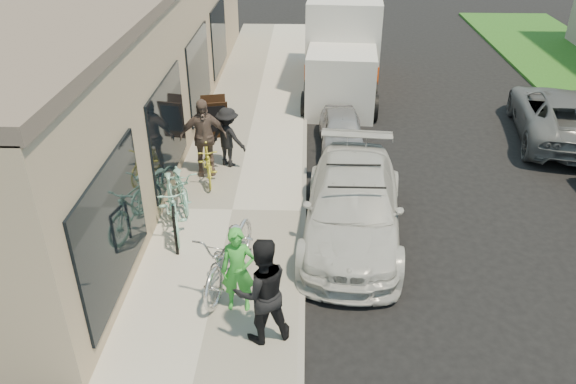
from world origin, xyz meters
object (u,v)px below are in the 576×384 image
object	(u,v)px
sandwich_board	(215,118)
cruiser_bike_c	(208,162)
sedan_white	(353,206)
woman_rider	(238,270)
bystander_a	(228,137)
sedan_silver	(342,131)
moving_truck	(343,48)
cruiser_bike_a	(172,207)
cruiser_bike_b	(181,184)
far_car_gray	(560,115)
bystander_b	(203,137)
man_standing	(262,291)
tandem_bike	(230,252)
bike_rack	(175,224)

from	to	relation	value
sandwich_board	cruiser_bike_c	size ratio (longest dim) A/B	0.72
sedan_white	woman_rider	size ratio (longest dim) A/B	3.20
bystander_a	sedan_silver	bearing A→B (deg)	-123.71
moving_truck	bystander_a	xyz separation A→B (m)	(-3.12, -6.44, -0.45)
cruiser_bike_a	bystander_a	distance (m)	3.09
moving_truck	cruiser_bike_b	distance (m)	9.19
far_car_gray	sandwich_board	bearing A→B (deg)	14.04
cruiser_bike_a	cruiser_bike_b	distance (m)	1.16
bystander_b	sedan_silver	bearing A→B (deg)	15.96
cruiser_bike_a	bystander_b	distance (m)	2.59
man_standing	cruiser_bike_a	distance (m)	3.58
moving_truck	tandem_bike	xyz separation A→B (m)	(-2.51, -10.97, -0.61)
sedan_silver	tandem_bike	xyz separation A→B (m)	(-2.26, -5.92, 0.26)
sedan_silver	man_standing	xyz separation A→B (m)	(-1.59, -7.31, 0.56)
sedan_silver	woman_rider	bearing A→B (deg)	-107.94
tandem_bike	woman_rider	xyz separation A→B (m)	(0.23, -0.72, 0.17)
sedan_white	cruiser_bike_b	xyz separation A→B (m)	(-3.69, 0.96, -0.09)
sedan_white	far_car_gray	xyz separation A→B (m)	(6.08, 5.10, -0.01)
woman_rider	cruiser_bike_b	xyz separation A→B (m)	(-1.65, 3.41, -0.32)
sedan_white	moving_truck	world-z (taller)	moving_truck
bike_rack	sedan_white	xyz separation A→B (m)	(3.47, 0.74, 0.03)
tandem_bike	bystander_a	size ratio (longest dim) A/B	1.51
woman_rider	bystander_b	distance (m)	5.01
bike_rack	sedan_white	size ratio (longest dim) A/B	0.17
far_car_gray	cruiser_bike_c	distance (m)	9.85
moving_truck	man_standing	world-z (taller)	moving_truck
bystander_a	sedan_white	bearing A→B (deg)	166.24
woman_rider	bystander_b	xyz separation A→B (m)	(-1.35, 4.82, 0.17)
cruiser_bike_b	man_standing	bearing A→B (deg)	-82.87
moving_truck	man_standing	size ratio (longest dim) A/B	3.51
cruiser_bike_a	far_car_gray	bearing A→B (deg)	10.54
far_car_gray	cruiser_bike_b	xyz separation A→B (m)	(-9.77, -4.15, -0.08)
woman_rider	sedan_white	bearing A→B (deg)	50.40
cruiser_bike_b	cruiser_bike_c	world-z (taller)	cruiser_bike_c
sedan_white	woman_rider	xyz separation A→B (m)	(-2.04, -2.46, 0.23)
tandem_bike	man_standing	world-z (taller)	man_standing
sedan_white	sedan_silver	xyz separation A→B (m)	(-0.01, 4.18, -0.20)
sedan_white	woman_rider	world-z (taller)	woman_rider
cruiser_bike_c	bystander_a	world-z (taller)	bystander_a
bike_rack	sedan_silver	xyz separation A→B (m)	(3.46, 4.92, -0.17)
far_car_gray	tandem_bike	distance (m)	10.80
sandwich_board	sedan_silver	distance (m)	3.47
sedan_white	bystander_a	world-z (taller)	bystander_a
bike_rack	tandem_bike	distance (m)	1.56
sedan_silver	moving_truck	bearing A→B (deg)	86.25
woman_rider	man_standing	xyz separation A→B (m)	(0.44, -0.67, 0.13)
sedan_silver	bystander_b	distance (m)	3.89
far_car_gray	cruiser_bike_a	distance (m)	11.06
sandwich_board	man_standing	size ratio (longest dim) A/B	0.61
cruiser_bike_b	bystander_b	bearing A→B (deg)	58.08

